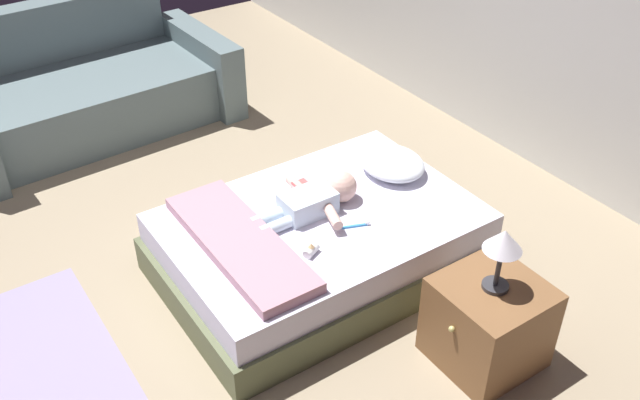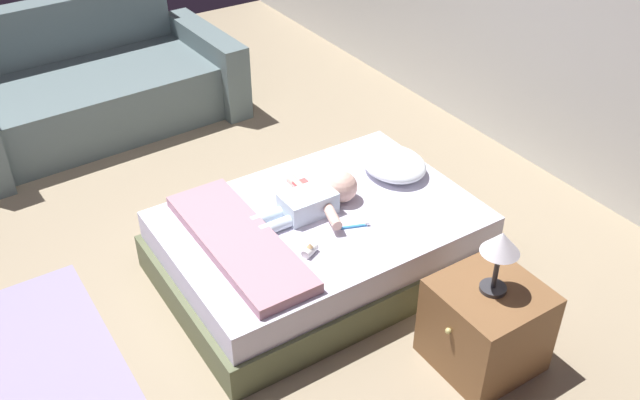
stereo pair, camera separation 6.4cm
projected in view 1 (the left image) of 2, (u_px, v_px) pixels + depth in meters
name	position (u px, v px, depth m)	size (l,w,h in m)	color
ground_plane	(138.00, 325.00, 3.69)	(8.00, 8.00, 0.00)	gray
bed	(320.00, 243.00, 3.95)	(1.19, 1.73, 0.38)	#575F40
pillow	(392.00, 163.00, 4.16)	(0.42, 0.36, 0.12)	white
baby	(317.00, 199.00, 3.85)	(0.53, 0.64, 0.18)	white
toothbrush	(357.00, 225.00, 3.75)	(0.07, 0.15, 0.02)	#3A94DF
couch	(86.00, 90.00, 5.31)	(1.23, 2.07, 0.87)	slate
nightstand	(488.00, 323.00, 3.38)	(0.47, 0.50, 0.46)	brown
lamp	(503.00, 245.00, 3.10)	(0.18, 0.18, 0.33)	#333338
rug	(0.00, 396.00, 3.30)	(1.46, 1.14, 0.01)	#8F83A5
blanket	(240.00, 242.00, 3.60)	(1.07, 0.35, 0.06)	#B3808F
toy_block	(301.00, 189.00, 3.97)	(0.09, 0.09, 0.08)	#E45452
baby_bottle	(311.00, 250.00, 3.55)	(0.08, 0.10, 0.07)	white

